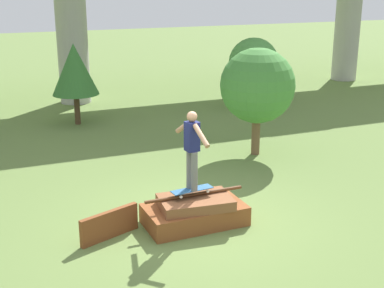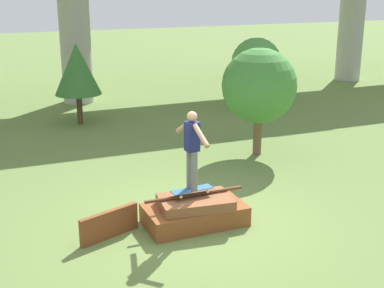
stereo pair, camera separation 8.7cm
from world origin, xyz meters
TOP-DOWN VIEW (x-y plane):
  - ground_plane at (0.00, 0.00)m, footprint 80.00×80.00m
  - scrap_pile at (-0.00, -0.02)m, footprint 1.90×1.05m
  - scrap_plank_loose at (-1.59, 0.06)m, footprint 1.12×0.50m
  - skateboard at (-0.06, -0.02)m, footprint 0.81×0.30m
  - skater at (-0.06, -0.02)m, footprint 0.24×1.14m
  - tree_behind_left at (5.56, 7.84)m, footprint 1.73×1.73m
  - tree_behind_right at (3.08, 3.21)m, footprint 1.89×1.89m
  - tree_mid_back at (-0.56, 8.01)m, footprint 1.43×1.43m

SIDE VIEW (x-z plane):
  - ground_plane at x=0.00m, z-range 0.00..0.00m
  - scrap_plank_loose at x=-1.59m, z-range 0.00..0.50m
  - scrap_pile at x=0.00m, z-range -0.06..0.56m
  - skateboard at x=-0.06m, z-range 0.65..0.73m
  - skater at x=-0.06m, z-range 0.81..2.26m
  - tree_behind_left at x=5.56m, z-range 0.36..2.81m
  - tree_mid_back at x=-0.56m, z-range 0.46..2.97m
  - tree_behind_right at x=3.08m, z-range 0.42..3.16m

